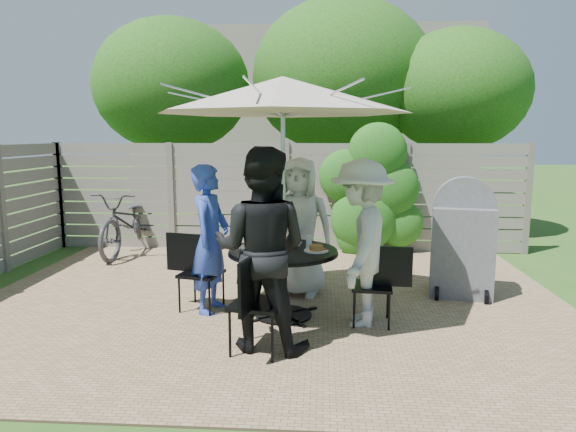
# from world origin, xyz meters

# --- Properties ---
(backyard_envelope) EXTENTS (60.00, 60.00, 5.00)m
(backyard_envelope) POSITION_xyz_m (0.09, 10.29, 2.61)
(backyard_envelope) COLOR #2D581B
(backyard_envelope) RESTS_ON ground
(patio_table) EXTENTS (1.34, 1.34, 0.76)m
(patio_table) POSITION_xyz_m (0.20, -0.31, 0.53)
(patio_table) COLOR black
(patio_table) RESTS_ON ground
(umbrella) EXTENTS (3.05, 3.05, 2.57)m
(umbrella) POSITION_xyz_m (0.20, -0.31, 2.38)
(umbrella) COLOR silver
(umbrella) RESTS_ON ground
(chair_back) EXTENTS (0.56, 0.73, 0.96)m
(chair_back) POSITION_xyz_m (0.36, 0.65, 0.29)
(chair_back) COLOR black
(chair_back) RESTS_ON ground
(person_back) EXTENTS (0.92, 0.68, 1.72)m
(person_back) POSITION_xyz_m (0.33, 0.51, 0.86)
(person_back) COLOR silver
(person_back) RESTS_ON ground
(chair_left) EXTENTS (0.67, 0.51, 0.88)m
(chair_left) POSITION_xyz_m (-0.75, -0.15, 0.27)
(chair_left) COLOR black
(chair_left) RESTS_ON ground
(person_left) EXTENTS (0.49, 0.66, 1.66)m
(person_left) POSITION_xyz_m (-0.62, -0.17, 0.83)
(person_left) COLOR #2A44B6
(person_left) RESTS_ON ground
(chair_front) EXTENTS (0.54, 0.72, 0.95)m
(chair_front) POSITION_xyz_m (0.04, -1.26, 0.29)
(chair_front) COLOR black
(chair_front) RESTS_ON ground
(person_front) EXTENTS (1.02, 0.85, 1.88)m
(person_front) POSITION_xyz_m (0.06, -1.12, 0.94)
(person_front) COLOR black
(person_front) RESTS_ON ground
(chair_right) EXTENTS (0.63, 0.44, 0.85)m
(chair_right) POSITION_xyz_m (1.15, -0.46, 0.26)
(chair_right) COLOR black
(chair_right) RESTS_ON ground
(person_right) EXTENTS (0.82, 1.22, 1.74)m
(person_right) POSITION_xyz_m (1.02, -0.44, 0.87)
(person_right) COLOR beige
(person_right) RESTS_ON ground
(plate_back) EXTENTS (0.26, 0.26, 0.06)m
(plate_back) POSITION_xyz_m (0.26, 0.05, 0.79)
(plate_back) COLOR white
(plate_back) RESTS_ON patio_table
(plate_left) EXTENTS (0.26, 0.26, 0.06)m
(plate_left) POSITION_xyz_m (-0.16, -0.25, 0.79)
(plate_left) COLOR white
(plate_left) RESTS_ON patio_table
(plate_front) EXTENTS (0.26, 0.26, 0.06)m
(plate_front) POSITION_xyz_m (0.14, -0.66, 0.79)
(plate_front) COLOR white
(plate_front) RESTS_ON patio_table
(plate_right) EXTENTS (0.26, 0.26, 0.06)m
(plate_right) POSITION_xyz_m (0.55, -0.37, 0.79)
(plate_right) COLOR white
(plate_right) RESTS_ON patio_table
(glass_back) EXTENTS (0.07, 0.07, 0.14)m
(glass_back) POSITION_xyz_m (0.14, -0.03, 0.83)
(glass_back) COLOR silver
(glass_back) RESTS_ON patio_table
(glass_left) EXTENTS (0.07, 0.07, 0.14)m
(glass_left) POSITION_xyz_m (-0.08, -0.37, 0.83)
(glass_left) COLOR silver
(glass_left) RESTS_ON patio_table
(glass_right) EXTENTS (0.07, 0.07, 0.14)m
(glass_right) POSITION_xyz_m (0.47, -0.25, 0.83)
(glass_right) COLOR silver
(glass_right) RESTS_ON patio_table
(syrup_jug) EXTENTS (0.09, 0.09, 0.16)m
(syrup_jug) POSITION_xyz_m (0.15, -0.25, 0.84)
(syrup_jug) COLOR #59280C
(syrup_jug) RESTS_ON patio_table
(coffee_cup) EXTENTS (0.08, 0.08, 0.12)m
(coffee_cup) POSITION_xyz_m (0.33, -0.11, 0.82)
(coffee_cup) COLOR #C6B293
(coffee_cup) RESTS_ON patio_table
(bicycle) EXTENTS (0.83, 2.08, 1.07)m
(bicycle) POSITION_xyz_m (-2.61, 2.60, 0.54)
(bicycle) COLOR #333338
(bicycle) RESTS_ON ground
(bbq_grill) EXTENTS (0.82, 0.68, 1.48)m
(bbq_grill) POSITION_xyz_m (2.32, 0.61, 0.68)
(bbq_grill) COLOR slate
(bbq_grill) RESTS_ON ground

